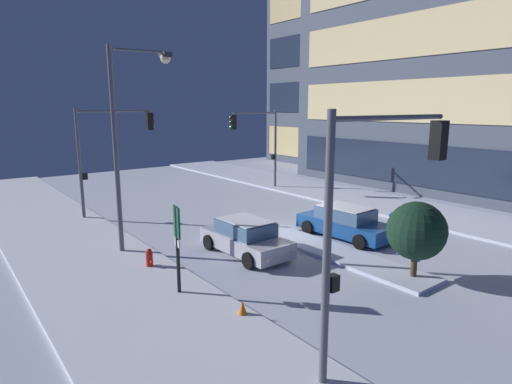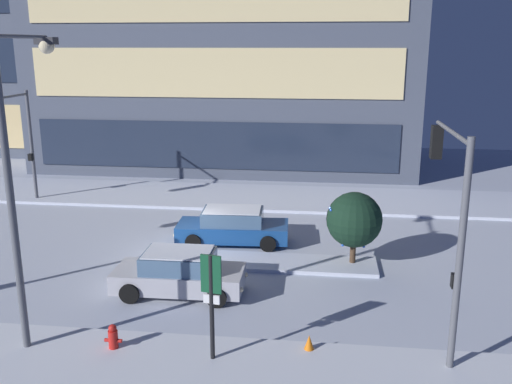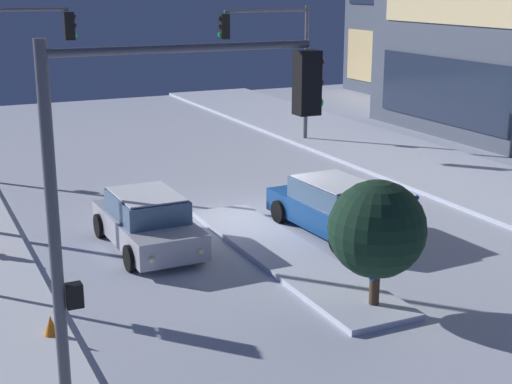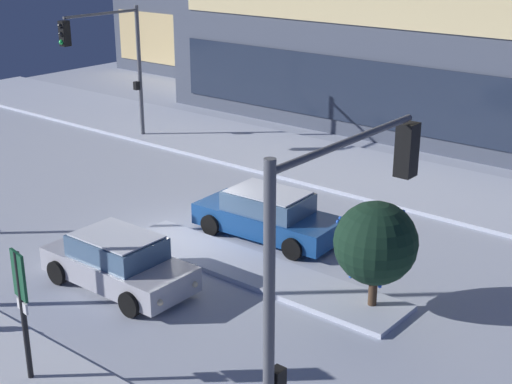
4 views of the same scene
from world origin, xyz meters
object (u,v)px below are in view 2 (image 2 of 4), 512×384
(car_far, at_px, (233,227))
(decorated_tree_median, at_px, (354,220))
(street_lamp_arched, at_px, (21,151))
(car_near, at_px, (179,273))
(traffic_light_corner_far_left, at_px, (13,130))
(parking_info_sign, at_px, (211,295))
(fire_hydrant, at_px, (113,339))
(construction_cone, at_px, (309,345))
(traffic_light_corner_near_right, at_px, (450,198))

(car_far, bearing_deg, decorated_tree_median, 154.93)
(street_lamp_arched, relative_size, decorated_tree_median, 2.96)
(car_far, bearing_deg, car_near, 76.12)
(car_far, xyz_separation_m, street_lamp_arched, (-4.13, -8.64, 4.72))
(traffic_light_corner_far_left, relative_size, parking_info_sign, 1.94)
(traffic_light_corner_far_left, height_order, parking_info_sign, traffic_light_corner_far_left)
(fire_hydrant, height_order, parking_info_sign, parking_info_sign)
(street_lamp_arched, xyz_separation_m, decorated_tree_median, (9.04, 6.66, -3.61))
(street_lamp_arched, bearing_deg, car_near, -37.16)
(car_far, distance_m, decorated_tree_median, 5.40)
(street_lamp_arched, distance_m, fire_hydrant, 5.56)
(construction_cone, bearing_deg, parking_info_sign, -163.04)
(car_near, xyz_separation_m, decorated_tree_median, (5.88, 3.17, 1.11))
(street_lamp_arched, height_order, construction_cone, street_lamp_arched)
(car_far, height_order, traffic_light_corner_near_right, traffic_light_corner_near_right)
(car_far, bearing_deg, fire_hydrant, 75.64)
(street_lamp_arched, relative_size, fire_hydrant, 10.20)
(parking_info_sign, height_order, decorated_tree_median, parking_info_sign)
(car_far, bearing_deg, traffic_light_corner_near_right, 131.10)
(car_far, height_order, traffic_light_corner_far_left, traffic_light_corner_far_left)
(parking_info_sign, height_order, construction_cone, parking_info_sign)
(car_near, xyz_separation_m, fire_hydrant, (-0.82, -3.94, -0.31))
(car_far, distance_m, fire_hydrant, 9.27)
(traffic_light_corner_far_left, xyz_separation_m, parking_info_sign, (12.55, -13.07, -2.09))
(traffic_light_corner_near_right, distance_m, street_lamp_arched, 11.36)
(car_far, distance_m, parking_info_sign, 9.40)
(construction_cone, bearing_deg, car_far, 112.20)
(car_far, relative_size, construction_cone, 8.74)
(street_lamp_arched, distance_m, construction_cone, 9.19)
(fire_hydrant, height_order, construction_cone, fire_hydrant)
(car_far, bearing_deg, traffic_light_corner_far_left, -21.34)
(traffic_light_corner_near_right, relative_size, parking_info_sign, 2.01)
(car_near, bearing_deg, parking_info_sign, -65.52)
(street_lamp_arched, relative_size, parking_info_sign, 2.81)
(car_near, height_order, street_lamp_arched, street_lamp_arched)
(decorated_tree_median, relative_size, construction_cone, 5.21)
(traffic_light_corner_far_left, relative_size, fire_hydrant, 7.07)
(traffic_light_corner_near_right, distance_m, decorated_tree_median, 6.18)
(street_lamp_arched, height_order, fire_hydrant, street_lamp_arched)
(traffic_light_corner_near_right, relative_size, construction_cone, 11.04)
(car_far, relative_size, traffic_light_corner_far_left, 0.82)
(car_near, bearing_deg, construction_cone, -37.94)
(car_near, height_order, decorated_tree_median, decorated_tree_median)
(car_far, relative_size, parking_info_sign, 1.59)
(traffic_light_corner_far_left, height_order, fire_hydrant, traffic_light_corner_far_left)
(car_near, bearing_deg, traffic_light_corner_near_right, -15.55)
(traffic_light_corner_near_right, relative_size, street_lamp_arched, 0.72)
(street_lamp_arched, distance_m, decorated_tree_median, 11.80)
(car_near, height_order, construction_cone, car_near)
(traffic_light_corner_far_left, bearing_deg, traffic_light_corner_near_right, 59.32)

